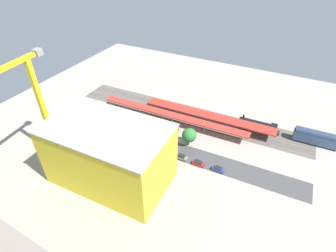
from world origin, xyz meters
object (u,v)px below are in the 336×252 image
(street_tree_2, at_px, (146,121))
(parked_car_3, at_px, (164,151))
(platform_canopy_far, at_px, (208,115))
(traffic_light, at_px, (178,134))
(parked_car_1, at_px, (198,164))
(tower_crane, at_px, (37,106))
(locomotive, at_px, (259,126))
(street_tree_3, at_px, (95,106))
(construction_building, at_px, (109,155))
(box_truck_0, at_px, (144,147))
(street_tree_0, at_px, (189,135))
(parked_car_0, at_px, (218,169))
(parked_car_4, at_px, (147,147))
(box_truck_1, at_px, (106,135))
(parked_car_2, at_px, (182,157))
(platform_canopy_near, at_px, (172,115))
(parked_car_5, at_px, (134,142))
(passenger_coach, at_px, (316,137))
(street_tree_1, at_px, (129,116))

(street_tree_2, bearing_deg, parked_car_3, 146.15)
(platform_canopy_far, relative_size, traffic_light, 8.07)
(parked_car_1, xyz_separation_m, tower_crane, (47.52, 20.04, 21.62))
(locomotive, bearing_deg, street_tree_3, 18.78)
(construction_building, xyz_separation_m, box_truck_0, (-2.31, -16.49, -8.42))
(platform_canopy_far, height_order, street_tree_0, street_tree_0)
(parked_car_0, relative_size, parked_car_4, 0.95)
(parked_car_1, xyz_separation_m, construction_building, (23.30, 17.99, 9.29))
(box_truck_1, bearing_deg, platform_canopy_far, -138.96)
(tower_crane, height_order, box_truck_1, tower_crane)
(parked_car_2, bearing_deg, platform_canopy_near, -55.25)
(parked_car_0, relative_size, parked_car_5, 0.99)
(platform_canopy_far, distance_m, passenger_coach, 41.97)
(passenger_coach, relative_size, street_tree_2, 2.23)
(parked_car_0, distance_m, construction_building, 36.75)
(locomotive, distance_m, parked_car_0, 31.50)
(parked_car_1, relative_size, tower_crane, 0.11)
(parked_car_1, distance_m, parked_car_2, 6.61)
(parked_car_3, bearing_deg, street_tree_1, -21.41)
(parked_car_3, height_order, street_tree_1, street_tree_1)
(platform_canopy_far, xyz_separation_m, street_tree_3, (45.98, 16.97, 1.04))
(parked_car_5, relative_size, tower_crane, 0.11)
(passenger_coach, distance_m, construction_building, 77.00)
(passenger_coach, xyz_separation_m, construction_building, (59.00, 48.99, 6.90))
(parked_car_3, xyz_separation_m, parked_car_4, (6.70, 0.89, 0.03))
(parked_car_2, height_order, street_tree_0, street_tree_0)
(parked_car_1, relative_size, parked_car_5, 1.02)
(parked_car_5, distance_m, street_tree_1, 12.36)
(tower_crane, height_order, box_truck_0, tower_crane)
(locomotive, bearing_deg, construction_building, 52.22)
(parked_car_2, height_order, street_tree_3, street_tree_3)
(tower_crane, xyz_separation_m, box_truck_0, (-26.53, -18.54, -20.75))
(box_truck_1, bearing_deg, parked_car_5, -167.81)
(box_truck_0, bearing_deg, parked_car_1, -175.91)
(parked_car_4, distance_m, parked_car_5, 6.40)
(platform_canopy_near, xyz_separation_m, tower_crane, (28.15, 38.76, 18.25))
(parked_car_0, bearing_deg, box_truck_0, 3.98)
(box_truck_1, relative_size, street_tree_2, 1.26)
(street_tree_0, distance_m, street_tree_2, 19.07)
(construction_building, xyz_separation_m, street_tree_0, (-15.96, -26.68, -5.37))
(parked_car_1, xyz_separation_m, box_truck_0, (20.99, 1.50, 0.87))
(parked_car_0, height_order, traffic_light, traffic_light)
(parked_car_4, bearing_deg, passenger_coach, -150.73)
(street_tree_2, bearing_deg, street_tree_3, 1.44)
(platform_canopy_far, relative_size, parked_car_4, 12.75)
(construction_building, relative_size, tower_crane, 0.96)
(parked_car_2, bearing_deg, locomotive, -124.76)
(parked_car_4, xyz_separation_m, traffic_light, (-8.76, -8.36, 3.80))
(platform_canopy_near, xyz_separation_m, box_truck_0, (1.62, 20.22, -2.50))
(passenger_coach, height_order, construction_building, construction_building)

